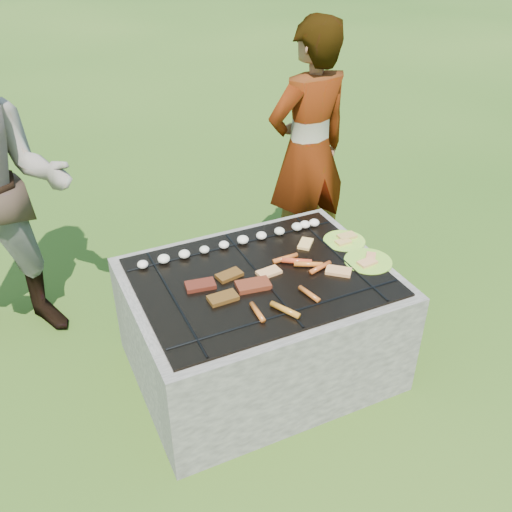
{
  "coord_description": "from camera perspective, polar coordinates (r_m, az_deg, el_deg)",
  "views": [
    {
      "loc": [
        -1.01,
        -2.09,
        2.23
      ],
      "look_at": [
        0.0,
        0.05,
        0.7
      ],
      "focal_mm": 40.0,
      "sensor_mm": 36.0,
      "label": 1
    }
  ],
  "objects": [
    {
      "name": "fire_pit",
      "position": [
        3.03,
        0.41,
        -7.11
      ],
      "size": [
        1.3,
        1.0,
        0.62
      ],
      "color": "gray",
      "rests_on": "ground"
    },
    {
      "name": "cook",
      "position": [
        3.69,
        5.24,
        10.34
      ],
      "size": [
        0.65,
        0.47,
        1.65
      ],
      "primitive_type": "imported",
      "rotation": [
        0.0,
        0.0,
        3.28
      ],
      "color": "gray",
      "rests_on": "ground"
    },
    {
      "name": "pork_slabs",
      "position": [
        2.75,
        -2.67,
        -3.02
      ],
      "size": [
        0.39,
        0.25,
        0.02
      ],
      "color": "maroon",
      "rests_on": "fire_pit"
    },
    {
      "name": "lawn",
      "position": [
        3.22,
        0.39,
        -10.96
      ],
      "size": [
        60.0,
        60.0,
        0.0
      ],
      "primitive_type": "plane",
      "color": "#214812",
      "rests_on": "ground"
    },
    {
      "name": "bread_on_grate",
      "position": [
        2.92,
        5.08,
        -0.76
      ],
      "size": [
        0.45,
        0.43,
        0.02
      ],
      "color": "#E6CF75",
      "rests_on": "fire_pit"
    },
    {
      "name": "plate_near",
      "position": [
        3.0,
        11.14,
        -0.58
      ],
      "size": [
        0.26,
        0.26,
        0.03
      ],
      "color": "#CFE937",
      "rests_on": "fire_pit"
    },
    {
      "name": "plate_far",
      "position": [
        3.15,
        8.83,
        1.5
      ],
      "size": [
        0.29,
        0.29,
        0.03
      ],
      "color": "yellow",
      "rests_on": "fire_pit"
    },
    {
      "name": "sausages",
      "position": [
        2.79,
        3.95,
        -2.34
      ],
      "size": [
        0.53,
        0.47,
        0.03
      ],
      "color": "#DB5B24",
      "rests_on": "fire_pit"
    },
    {
      "name": "mushrooms",
      "position": [
        3.08,
        -1.48,
        1.58
      ],
      "size": [
        1.06,
        0.07,
        0.04
      ],
      "color": "#F0E4CB",
      "rests_on": "fire_pit"
    }
  ]
}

